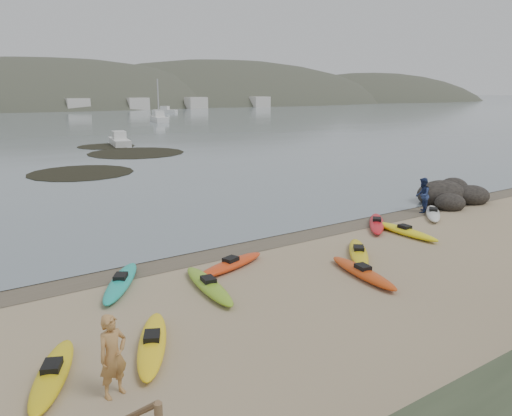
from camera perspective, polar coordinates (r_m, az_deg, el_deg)
ground at (r=22.36m, az=-0.00°, el=-3.74°), size 600.00×600.00×0.00m
wet_sand at (r=22.12m, az=0.44°, el=-3.92°), size 60.00×60.00×0.00m
kayaks at (r=19.25m, az=5.07°, el=-6.13°), size 23.05×8.30×0.34m
person_west at (r=11.70m, az=-16.05°, el=-15.93°), size 0.79×0.63×1.90m
person_east at (r=28.73m, az=18.48°, el=1.40°), size 1.17×1.10×1.92m
rock_cluster at (r=32.16m, az=21.34°, el=1.03°), size 5.08×3.70×1.61m
kelp_mats at (r=52.32m, az=-15.85°, el=5.67°), size 17.72×25.42×0.04m
moored_boats at (r=99.61m, az=-26.93°, el=8.48°), size 93.87×85.54×1.34m
far_hills at (r=218.91m, az=-20.89°, el=6.59°), size 550.00×135.00×80.00m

